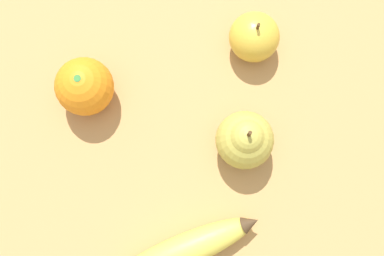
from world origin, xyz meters
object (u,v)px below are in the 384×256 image
banana (184,250)px  orange (85,87)px  pear (245,140)px  apple (254,37)px

banana → orange: (0.21, -0.16, 0.02)m
banana → orange: bearing=99.7°
banana → pear: (-0.03, -0.17, 0.02)m
banana → pear: pear is taller
orange → banana: bearing=142.7°
apple → banana: bearing=92.2°
orange → apple: orange is taller
pear → banana: bearing=81.6°
pear → apple: size_ratio=1.26×
orange → pear: (-0.24, -0.01, 0.00)m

